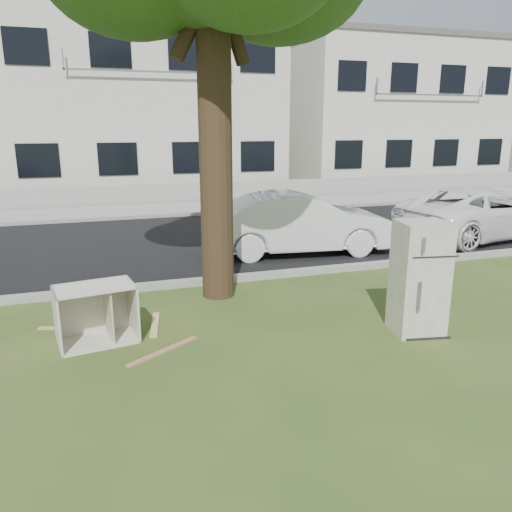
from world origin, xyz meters
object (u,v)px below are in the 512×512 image
object	(u,v)px
fridge	(419,278)
car_right	(484,212)
cabinet	(96,314)
car_center	(300,223)

from	to	relation	value
fridge	car_right	world-z (taller)	fridge
fridge	cabinet	size ratio (longest dim) A/B	1.56
cabinet	car_center	xyz separation A→B (m)	(4.44, 3.64, 0.29)
car_center	car_right	size ratio (longest dim) A/B	0.89
car_right	cabinet	bearing A→B (deg)	103.16
car_center	cabinet	bearing A→B (deg)	136.38
cabinet	car_center	distance (m)	5.75
fridge	car_right	distance (m)	7.12
car_center	car_right	distance (m)	5.15
cabinet	car_center	bearing A→B (deg)	29.86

